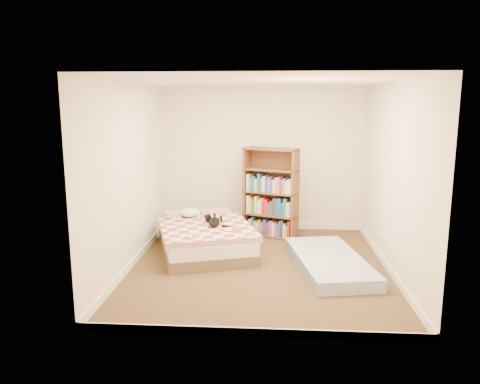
# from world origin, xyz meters

# --- Properties ---
(room) EXTENTS (3.51, 4.01, 2.51)m
(room) POSITION_xyz_m (0.00, 0.00, 1.20)
(room) COLOR #462D1E
(room) RESTS_ON ground
(bed) EXTENTS (1.74, 2.09, 0.48)m
(bed) POSITION_xyz_m (-0.83, 0.64, 0.22)
(bed) COLOR brown
(bed) RESTS_ON room
(bookshelf) EXTENTS (1.01, 0.62, 1.50)m
(bookshelf) POSITION_xyz_m (0.15, 1.52, 0.55)
(bookshelf) COLOR #512B1C
(bookshelf) RESTS_ON room
(floor_mattress) EXTENTS (1.15, 1.99, 0.17)m
(floor_mattress) POSITION_xyz_m (0.96, 0.00, 0.08)
(floor_mattress) COLOR #687FAD
(floor_mattress) RESTS_ON room
(black_cat) EXTENTS (0.34, 0.61, 0.14)m
(black_cat) POSITION_xyz_m (-0.67, 0.55, 0.49)
(black_cat) COLOR black
(black_cat) RESTS_ON bed
(white_dog) EXTENTS (0.36, 0.38, 0.15)m
(white_dog) POSITION_xyz_m (-1.13, 1.02, 0.50)
(white_dog) COLOR white
(white_dog) RESTS_ON bed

